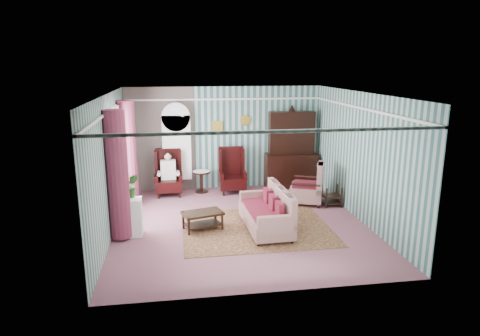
{
  "coord_description": "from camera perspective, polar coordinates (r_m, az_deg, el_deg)",
  "views": [
    {
      "loc": [
        -1.39,
        -8.94,
        3.5
      ],
      "look_at": [
        0.08,
        0.6,
        1.15
      ],
      "focal_mm": 32.0,
      "sensor_mm": 36.0,
      "label": 1
    }
  ],
  "objects": [
    {
      "name": "wingback_left",
      "position": [
        11.75,
        -9.52,
        -0.67
      ],
      "size": [
        0.76,
        0.8,
        1.25
      ],
      "primitive_type": "cube",
      "color": "black",
      "rests_on": "floor"
    },
    {
      "name": "potted_plant_c",
      "position": [
        9.16,
        -15.41,
        -2.81
      ],
      "size": [
        0.25,
        0.25,
        0.35
      ],
      "primitive_type": "imported",
      "rotation": [
        0.0,
        0.0,
        0.35
      ],
      "color": "#1C4E18",
      "rests_on": "plant_stand"
    },
    {
      "name": "sofa",
      "position": [
        9.21,
        3.42,
        -5.04
      ],
      "size": [
        1.18,
        1.91,
        1.09
      ],
      "primitive_type": "cube",
      "rotation": [
        0.0,
        0.0,
        1.61
      ],
      "color": "beige",
      "rests_on": "floor"
    },
    {
      "name": "potted_plant_b",
      "position": [
        9.14,
        -14.25,
        -2.29
      ],
      "size": [
        0.3,
        0.26,
        0.5
      ],
      "primitive_type": "imported",
      "rotation": [
        0.0,
        0.0,
        0.14
      ],
      "color": "#1A551C",
      "rests_on": "plant_stand"
    },
    {
      "name": "dresser_hutch",
      "position": [
        12.33,
        6.88,
        2.75
      ],
      "size": [
        1.5,
        0.56,
        2.36
      ],
      "primitive_type": "cube",
      "color": "black",
      "rests_on": "floor"
    },
    {
      "name": "coffee_table",
      "position": [
        9.36,
        -5.0,
        -7.02
      ],
      "size": [
        0.95,
        0.72,
        0.4
      ],
      "primitive_type": "cube",
      "rotation": [
        0.0,
        0.0,
        0.27
      ],
      "color": "black",
      "rests_on": "floor"
    },
    {
      "name": "wingback_right",
      "position": [
        11.84,
        -1.03,
        -0.36
      ],
      "size": [
        0.76,
        0.8,
        1.25
      ],
      "primitive_type": "cube",
      "color": "black",
      "rests_on": "floor"
    },
    {
      "name": "room_shell",
      "position": [
        9.27,
        -3.88,
        4.39
      ],
      "size": [
        5.53,
        6.02,
        2.91
      ],
      "color": "#366362",
      "rests_on": "ground"
    },
    {
      "name": "floor",
      "position": [
        9.7,
        0.07,
        -7.46
      ],
      "size": [
        6.0,
        6.0,
        0.0
      ],
      "primitive_type": "plane",
      "color": "#995969",
      "rests_on": "ground"
    },
    {
      "name": "round_side_table",
      "position": [
        11.99,
        -5.15,
        -1.84
      ],
      "size": [
        0.5,
        0.5,
        0.6
      ],
      "primitive_type": "cylinder",
      "color": "black",
      "rests_on": "floor"
    },
    {
      "name": "rug",
      "position": [
        9.47,
        2.16,
        -7.97
      ],
      "size": [
        3.2,
        2.6,
        0.01
      ],
      "primitive_type": "cube",
      "color": "#4E1A21",
      "rests_on": "floor"
    },
    {
      "name": "bookcase",
      "position": [
        12.01,
        -8.4,
        2.12
      ],
      "size": [
        0.8,
        0.28,
        2.24
      ],
      "primitive_type": "cube",
      "color": "white",
      "rests_on": "floor"
    },
    {
      "name": "plant_stand",
      "position": [
        9.23,
        -14.62,
        -6.39
      ],
      "size": [
        0.55,
        0.35,
        0.8
      ],
      "primitive_type": "cube",
      "color": "white",
      "rests_on": "floor"
    },
    {
      "name": "nest_table",
      "position": [
        11.05,
        12.12,
        -3.62
      ],
      "size": [
        0.45,
        0.38,
        0.54
      ],
      "primitive_type": "cube",
      "color": "black",
      "rests_on": "floor"
    },
    {
      "name": "potted_plant_a",
      "position": [
        9.01,
        -15.56,
        -2.9
      ],
      "size": [
        0.47,
        0.44,
        0.41
      ],
      "primitive_type": "imported",
      "rotation": [
        0.0,
        0.0,
        0.42
      ],
      "color": "#174919",
      "rests_on": "plant_stand"
    },
    {
      "name": "seated_woman",
      "position": [
        11.75,
        -9.51,
        -0.83
      ],
      "size": [
        0.44,
        0.4,
        1.18
      ],
      "primitive_type": null,
      "color": "silver",
      "rests_on": "floor"
    },
    {
      "name": "floral_armchair",
      "position": [
        11.07,
        8.88,
        -2.24
      ],
      "size": [
        1.13,
        1.14,
        0.98
      ],
      "primitive_type": "cube",
      "rotation": [
        0.0,
        0.0,
        1.19
      ],
      "color": "beige",
      "rests_on": "floor"
    }
  ]
}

